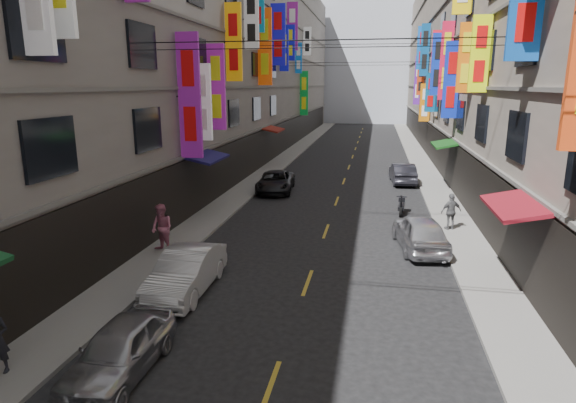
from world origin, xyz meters
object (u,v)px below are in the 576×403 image
at_px(car_left_mid, 186,272).
at_px(car_right_mid, 420,232).
at_px(pedestrian_lfar, 162,228).
at_px(pedestrian_rfar, 451,212).
at_px(scooter_far_right, 401,205).
at_px(car_left_far, 276,182).
at_px(car_left_near, 120,350).
at_px(car_right_far, 402,173).

distance_m(car_left_mid, car_right_mid, 9.57).
xyz_separation_m(pedestrian_lfar, pedestrian_rfar, (11.60, 5.17, -0.12)).
relative_size(scooter_far_right, car_left_far, 0.39).
xyz_separation_m(car_left_far, car_right_mid, (8.00, -9.68, 0.09)).
bearing_deg(car_right_mid, car_left_mid, 27.71).
bearing_deg(scooter_far_right, pedestrian_lfar, 45.13).
height_order(car_left_mid, car_right_mid, car_right_mid).
height_order(car_left_near, car_left_far, car_left_far).
bearing_deg(car_left_far, car_right_far, 22.72).
distance_m(car_left_near, car_right_far, 25.18).
bearing_deg(scooter_far_right, car_left_far, -23.18).
bearing_deg(pedestrian_lfar, car_right_mid, 41.11).
height_order(car_left_near, pedestrian_rfar, pedestrian_rfar).
relative_size(car_left_near, pedestrian_lfar, 1.91).
height_order(car_left_near, car_left_mid, car_left_mid).
relative_size(scooter_far_right, pedestrian_rfar, 1.08).
bearing_deg(pedestrian_lfar, car_left_mid, -27.09).
bearing_deg(pedestrian_rfar, car_right_far, -104.25).
bearing_deg(pedestrian_lfar, car_left_near, -44.43).
height_order(scooter_far_right, car_right_mid, car_right_mid).
bearing_deg(car_right_mid, scooter_far_right, -93.43).
distance_m(car_left_far, pedestrian_rfar, 11.81).
xyz_separation_m(car_left_near, car_right_far, (7.46, 24.05, 0.07)).
relative_size(car_left_mid, pedestrian_rfar, 2.53).
bearing_deg(car_right_far, pedestrian_rfar, 93.98).
distance_m(car_left_near, pedestrian_lfar, 8.22).
bearing_deg(car_left_near, car_left_far, 91.89).
xyz_separation_m(car_left_far, car_right_far, (7.96, 4.16, 0.05)).
distance_m(car_right_far, pedestrian_rfar, 11.20).
xyz_separation_m(scooter_far_right, pedestrian_lfar, (-9.56, -8.02, 0.63)).
height_order(car_left_near, car_right_far, car_right_far).
height_order(car_right_mid, pedestrian_lfar, pedestrian_lfar).
relative_size(car_right_mid, pedestrian_lfar, 2.22).
distance_m(car_left_mid, car_right_far, 20.93).
xyz_separation_m(car_left_near, pedestrian_lfar, (-2.53, 7.81, 0.46)).
xyz_separation_m(car_right_mid, pedestrian_lfar, (-10.03, -2.40, 0.35)).
relative_size(car_right_far, pedestrian_rfar, 2.50).
bearing_deg(pedestrian_rfar, car_right_mid, 37.78).
height_order(car_left_near, car_right_mid, car_right_mid).
relative_size(car_left_far, car_right_mid, 1.07).
bearing_deg(scooter_far_right, pedestrian_rfar, 130.76).
relative_size(car_left_near, car_right_mid, 0.86).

